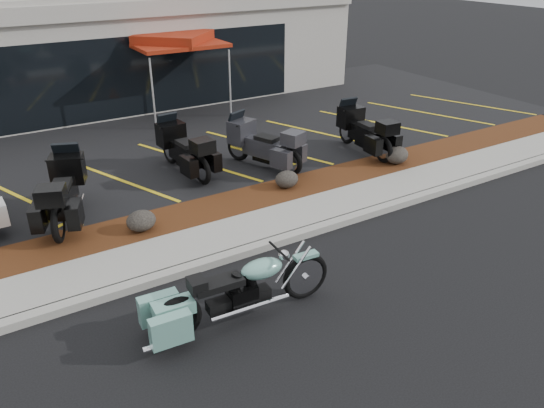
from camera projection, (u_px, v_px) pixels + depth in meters
ground at (316, 260)px, 10.15m from camera, size 90.00×90.00×0.00m
curb at (290, 237)px, 10.80m from camera, size 24.00×0.25×0.15m
sidewalk at (272, 223)px, 11.34m from camera, size 24.00×1.20×0.15m
mulch_bed at (245, 202)px, 12.26m from camera, size 24.00×1.20×0.16m
upper_lot at (161, 137)px, 16.39m from camera, size 26.00×9.60×0.15m
dealership_building at (98, 44)px, 20.34m from camera, size 18.00×8.16×4.00m
boulder_left at (141, 221)px, 10.80m from camera, size 0.61×0.51×0.43m
boulder_mid at (287, 179)px, 12.73m from camera, size 0.58×0.49×0.41m
boulder_right at (397, 155)px, 14.12m from camera, size 0.66×0.55×0.47m
hero_cruiser at (305, 270)px, 8.83m from camera, size 3.22×0.99×1.12m
touring_black_front at (70, 173)px, 11.77m from camera, size 1.78×2.64×1.44m
touring_black_mid at (169, 139)px, 13.96m from camera, size 1.11×2.45×1.38m
touring_grey at (238, 136)px, 14.15m from camera, size 1.71×2.54×1.38m
touring_black_rear at (348, 121)px, 15.38m from camera, size 1.06×2.41×1.37m
traffic_cone at (170, 133)px, 15.81m from camera, size 0.33×0.33×0.45m
popup_canopy at (174, 40)px, 17.55m from camera, size 3.60×3.60×2.69m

